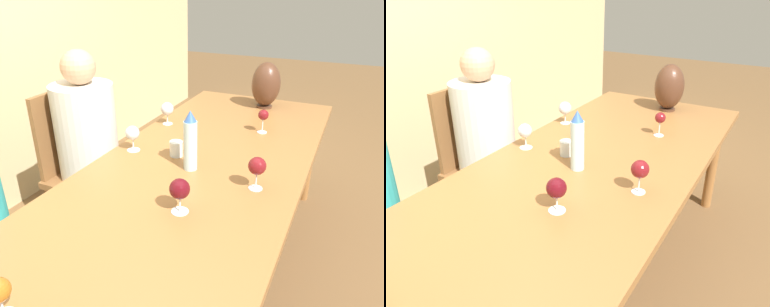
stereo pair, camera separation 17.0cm
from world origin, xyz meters
TOP-DOWN VIEW (x-y plane):
  - dining_table at (0.00, 0.00)m, footprint 2.98×0.99m
  - water_bottle at (0.19, 0.02)m, footprint 0.06×0.06m
  - water_tumbler at (0.30, 0.15)m, footprint 0.07×0.07m
  - vase at (1.27, -0.06)m, footprint 0.20×0.20m
  - wine_glass_0 at (0.14, -0.31)m, footprint 0.08×0.08m
  - wine_glass_1 at (0.69, 0.41)m, footprint 0.08×0.08m
  - wine_glass_2 at (-0.15, -0.09)m, footprint 0.08×0.08m
  - wine_glass_4 at (0.79, -0.17)m, footprint 0.06×0.06m
  - wine_glass_6 at (0.26, 0.39)m, footprint 0.07×0.07m
  - chair_far at (0.34, 0.83)m, footprint 0.44×0.44m
  - person_far at (0.34, 0.74)m, footprint 0.35×0.35m

SIDE VIEW (x-z plane):
  - chair_far at x=0.34m, z-range 0.03..1.01m
  - person_far at x=0.34m, z-range 0.04..1.26m
  - dining_table at x=0.00m, z-range 0.31..1.04m
  - water_tumbler at x=0.30m, z-range 0.73..0.81m
  - wine_glass_6 at x=0.26m, z-range 0.76..0.90m
  - wine_glass_1 at x=0.69m, z-range 0.76..0.90m
  - wine_glass_2 at x=-0.15m, z-range 0.76..0.91m
  - wine_glass_4 at x=0.79m, z-range 0.77..0.91m
  - wine_glass_0 at x=0.14m, z-range 0.77..0.92m
  - water_bottle at x=0.19m, z-range 0.73..1.02m
  - vase at x=1.27m, z-range 0.74..1.06m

